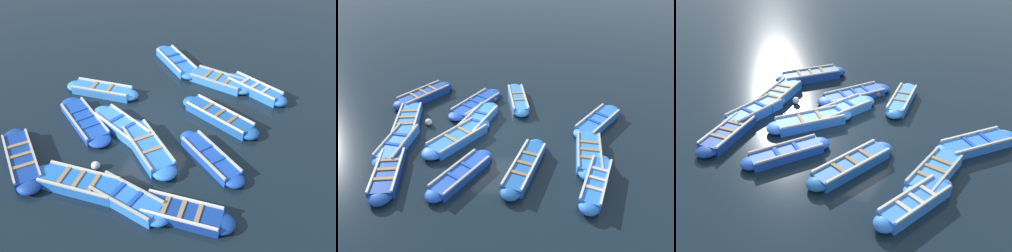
% 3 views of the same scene
% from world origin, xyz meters
% --- Properties ---
extents(ground_plane, '(120.00, 120.00, 0.00)m').
position_xyz_m(ground_plane, '(0.00, 0.00, 0.00)').
color(ground_plane, black).
extents(boat_bow_out, '(3.44, 1.11, 0.41)m').
position_xyz_m(boat_bow_out, '(2.82, -4.15, 0.18)').
color(boat_bow_out, navy).
rests_on(boat_bow_out, ground).
extents(boat_mid_row, '(3.42, 2.17, 0.43)m').
position_xyz_m(boat_mid_row, '(-0.90, -0.97, 0.19)').
color(boat_mid_row, '#3884E0').
rests_on(boat_mid_row, ground).
extents(boat_inner_gap, '(3.77, 2.13, 0.44)m').
position_xyz_m(boat_inner_gap, '(2.52, 1.07, 0.19)').
color(boat_inner_gap, '#1E59AD').
rests_on(boat_inner_gap, ground).
extents(boat_end_of_row, '(3.50, 1.49, 0.42)m').
position_xyz_m(boat_end_of_row, '(1.66, 3.76, 0.18)').
color(boat_end_of_row, '#3884E0').
rests_on(boat_end_of_row, ground).
extents(boat_stern_in, '(3.30, 1.95, 0.47)m').
position_xyz_m(boat_stern_in, '(3.43, 3.64, 0.21)').
color(boat_stern_in, blue).
rests_on(boat_stern_in, ground).
extents(boat_centre, '(3.64, 1.15, 0.46)m').
position_xyz_m(boat_centre, '(-0.82, -4.27, 0.20)').
color(boat_centre, blue).
rests_on(boat_centre, ground).
extents(boat_far_corner, '(3.37, 3.10, 0.44)m').
position_xyz_m(boat_far_corner, '(0.57, -1.75, 0.19)').
color(boat_far_corner, blue).
rests_on(boat_far_corner, ground).
extents(boat_broadside, '(3.46, 1.05, 0.43)m').
position_xyz_m(boat_broadside, '(-2.91, 1.00, 0.19)').
color(boat_broadside, '#3884E0').
rests_on(boat_broadside, ground).
extents(boat_drifting, '(3.56, 2.91, 0.36)m').
position_xyz_m(boat_drifting, '(-2.50, -1.18, 0.15)').
color(boat_drifting, '#1947B7').
rests_on(boat_drifting, ground).
extents(boat_near_quay, '(3.40, 1.49, 0.45)m').
position_xyz_m(boat_near_quay, '(0.95, -4.29, 0.20)').
color(boat_near_quay, blue).
rests_on(boat_near_quay, ground).
extents(boat_tucked, '(3.19, 2.59, 0.40)m').
position_xyz_m(boat_tucked, '(2.90, -1.37, 0.17)').
color(boat_tucked, '#1947B7').
rests_on(boat_tucked, ground).
extents(boat_outer_right, '(3.25, 3.00, 0.42)m').
position_xyz_m(boat_outer_right, '(-0.76, 4.70, 0.18)').
color(boat_outer_right, blue).
rests_on(boat_outer_right, ground).
extents(boat_alongside, '(3.32, 3.10, 0.47)m').
position_xyz_m(boat_alongside, '(-3.37, -4.04, 0.20)').
color(boat_alongside, navy).
rests_on(boat_alongside, ground).
extents(buoy_orange_near, '(0.32, 0.32, 0.32)m').
position_xyz_m(buoy_orange_near, '(-0.77, -3.29, 0.16)').
color(buoy_orange_near, silver).
rests_on(buoy_orange_near, ground).
extents(buoy_yellow_far, '(0.25, 0.25, 0.25)m').
position_xyz_m(buoy_yellow_far, '(-3.08, -0.24, 0.12)').
color(buoy_yellow_far, '#E05119').
rests_on(buoy_yellow_far, ground).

